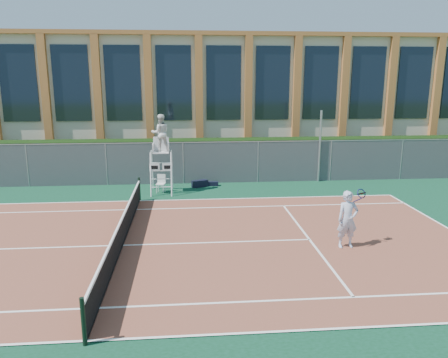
{
  "coord_description": "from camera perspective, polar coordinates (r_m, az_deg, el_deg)",
  "views": [
    {
      "loc": [
        2.23,
        -13.99,
        5.49
      ],
      "look_at": [
        3.67,
        3.0,
        1.55
      ],
      "focal_mm": 35.0,
      "sensor_mm": 36.0,
      "label": 1
    }
  ],
  "objects": [
    {
      "name": "plastic_chair",
      "position": [
        21.68,
        -8.23,
        -0.37
      ],
      "size": [
        0.48,
        0.48,
        0.88
      ],
      "color": "silver",
      "rests_on": "apron"
    },
    {
      "name": "tennis_court",
      "position": [
        15.19,
        -13.1,
        -8.47
      ],
      "size": [
        23.77,
        10.97,
        0.02
      ],
      "primitive_type": "cube",
      "color": "brown",
      "rests_on": "apron"
    },
    {
      "name": "building",
      "position": [
        32.05,
        -8.99,
        10.44
      ],
      "size": [
        45.0,
        10.6,
        8.22
      ],
      "color": "beige",
      "rests_on": "ground"
    },
    {
      "name": "ground",
      "position": [
        15.2,
        -13.09,
        -8.54
      ],
      "size": [
        120.0,
        120.0,
        0.0
      ],
      "primitive_type": "plane",
      "color": "#233814"
    },
    {
      "name": "tennis_player",
      "position": [
        14.91,
        15.85,
        -5.09
      ],
      "size": [
        1.06,
        0.71,
        1.91
      ],
      "color": "#B3BBD7",
      "rests_on": "tennis_court"
    },
    {
      "name": "steel_pole",
      "position": [
        24.04,
        12.4,
        4.17
      ],
      "size": [
        0.12,
        0.12,
        3.85
      ],
      "primitive_type": "cylinder",
      "color": "#9EA0A5",
      "rests_on": "ground"
    },
    {
      "name": "sports_bag_far",
      "position": [
        22.81,
        -1.46,
        -0.61
      ],
      "size": [
        0.57,
        0.26,
        0.22
      ],
      "primitive_type": "cube",
      "rotation": [
        0.0,
        0.0,
        -0.02
      ],
      "color": "black",
      "rests_on": "apron"
    },
    {
      "name": "apron",
      "position": [
        16.12,
        -12.6,
        -7.23
      ],
      "size": [
        36.0,
        20.0,
        0.01
      ],
      "primitive_type": "cube",
      "color": "#0C371C",
      "rests_on": "ground"
    },
    {
      "name": "hedge",
      "position": [
        24.49,
        -10.01,
        2.48
      ],
      "size": [
        40.0,
        1.4,
        2.2
      ],
      "primitive_type": "cube",
      "color": "black",
      "rests_on": "ground"
    },
    {
      "name": "tennis_net",
      "position": [
        15.01,
        -13.2,
        -6.64
      ],
      "size": [
        0.1,
        11.3,
        1.1
      ],
      "color": "black",
      "rests_on": "ground"
    },
    {
      "name": "umpire_chair",
      "position": [
        21.25,
        -8.29,
        5.69
      ],
      "size": [
        1.08,
        1.67,
        3.88
      ],
      "color": "white",
      "rests_on": "ground"
    },
    {
      "name": "sports_bag_near",
      "position": [
        22.6,
        -3.19,
        -0.6
      ],
      "size": [
        0.88,
        0.66,
        0.35
      ],
      "primitive_type": "cube",
      "rotation": [
        0.0,
        0.0,
        0.47
      ],
      "color": "black",
      "rests_on": "apron"
    },
    {
      "name": "fence",
      "position": [
        23.32,
        -10.26,
        1.94
      ],
      "size": [
        40.0,
        0.06,
        2.2
      ],
      "primitive_type": null,
      "color": "#595E60",
      "rests_on": "ground"
    }
  ]
}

